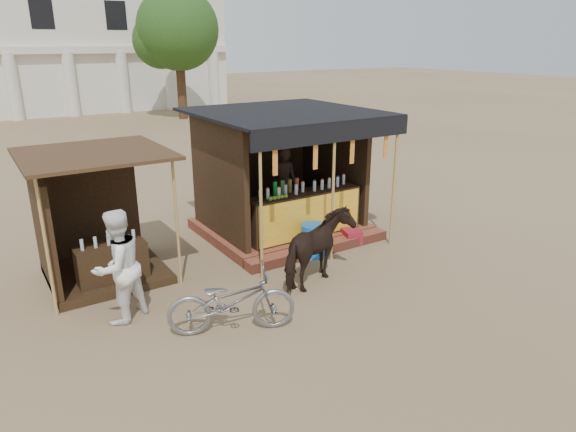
# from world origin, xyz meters

# --- Properties ---
(ground) EXTENTS (120.00, 120.00, 0.00)m
(ground) POSITION_xyz_m (0.00, 0.00, 0.00)
(ground) COLOR #846B4C
(ground) RESTS_ON ground
(main_stall) EXTENTS (3.60, 3.61, 2.78)m
(main_stall) POSITION_xyz_m (1.01, 3.36, 1.03)
(main_stall) COLOR brown
(main_stall) RESTS_ON ground
(secondary_stall) EXTENTS (2.40, 2.40, 2.38)m
(secondary_stall) POSITION_xyz_m (-3.17, 3.24, 0.85)
(secondary_stall) COLOR #322212
(secondary_stall) RESTS_ON ground
(cow) EXTENTS (1.74, 1.29, 1.33)m
(cow) POSITION_xyz_m (0.14, 0.81, 0.67)
(cow) COLOR black
(cow) RESTS_ON ground
(motorbike) EXTENTS (2.02, 1.34, 1.00)m
(motorbike) POSITION_xyz_m (-1.89, 0.22, 0.50)
(motorbike) COLOR gray
(motorbike) RESTS_ON ground
(bystander) EXTENTS (1.09, 1.01, 1.81)m
(bystander) POSITION_xyz_m (-3.18, 1.46, 0.91)
(bystander) COLOR white
(bystander) RESTS_ON ground
(blue_barrel) EXTENTS (0.67, 0.67, 0.67)m
(blue_barrel) POSITION_xyz_m (0.82, 1.92, 0.34)
(blue_barrel) COLOR blue
(blue_barrel) RESTS_ON ground
(red_crate) EXTENTS (0.45, 0.49, 0.32)m
(red_crate) POSITION_xyz_m (1.89, 2.00, 0.16)
(red_crate) COLOR maroon
(red_crate) RESTS_ON ground
(cooler) EXTENTS (0.76, 0.65, 0.46)m
(cooler) POSITION_xyz_m (1.80, 2.60, 0.23)
(cooler) COLOR #19703B
(cooler) RESTS_ON ground
(background_building) EXTENTS (26.00, 7.45, 8.18)m
(background_building) POSITION_xyz_m (-2.00, 29.94, 3.98)
(background_building) COLOR silver
(background_building) RESTS_ON ground
(tree) EXTENTS (4.50, 4.40, 7.00)m
(tree) POSITION_xyz_m (5.81, 22.14, 4.63)
(tree) COLOR #382314
(tree) RESTS_ON ground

